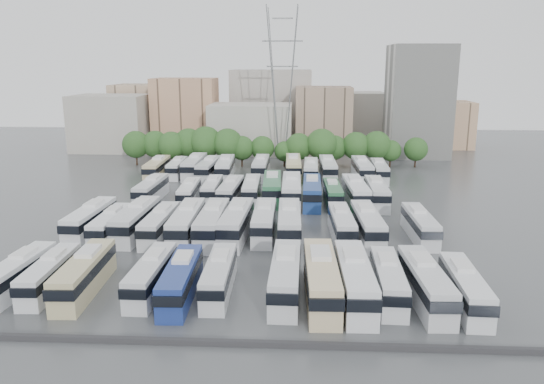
# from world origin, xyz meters

# --- Properties ---
(ground) EXTENTS (220.00, 220.00, 0.00)m
(ground) POSITION_xyz_m (0.00, 0.00, 0.00)
(ground) COLOR #424447
(ground) RESTS_ON ground
(parapet) EXTENTS (56.00, 0.50, 0.50)m
(parapet) POSITION_xyz_m (0.00, -33.00, 0.25)
(parapet) COLOR #2D2D30
(parapet) RESTS_ON ground
(tree_line) EXTENTS (66.02, 8.12, 8.64)m
(tree_line) POSITION_xyz_m (-2.15, 42.06, 4.59)
(tree_line) COLOR black
(tree_line) RESTS_ON ground
(city_buildings) EXTENTS (102.00, 35.00, 20.00)m
(city_buildings) POSITION_xyz_m (-7.46, 71.86, 7.87)
(city_buildings) COLOR #9E998E
(city_buildings) RESTS_ON ground
(apartment_tower) EXTENTS (14.00, 14.00, 26.00)m
(apartment_tower) POSITION_xyz_m (34.00, 58.00, 13.00)
(apartment_tower) COLOR silver
(apartment_tower) RESTS_ON ground
(electricity_pylon) EXTENTS (9.00, 6.91, 33.83)m
(electricity_pylon) POSITION_xyz_m (2.00, 50.00, 18.66)
(electricity_pylon) COLOR slate
(electricity_pylon) RESTS_ON ground
(bus_r0_s0) EXTENTS (3.03, 11.43, 3.55)m
(bus_r0_s0) POSITION_xyz_m (-21.50, -23.37, 1.74)
(bus_r0_s0) COLOR silver
(bus_r0_s0) RESTS_ON ground
(bus_r0_s1) EXTENTS (2.77, 10.97, 3.42)m
(bus_r0_s1) POSITION_xyz_m (-18.37, -23.20, 1.68)
(bus_r0_s1) COLOR silver
(bus_r0_s1) RESTS_ON ground
(bus_r0_s2) EXTENTS (3.21, 12.42, 3.86)m
(bus_r0_s2) POSITION_xyz_m (-14.76, -23.46, 1.90)
(bus_r0_s2) COLOR tan
(bus_r0_s2) RESTS_ON ground
(bus_r0_s4) EXTENTS (2.64, 11.40, 3.56)m
(bus_r0_s4) POSITION_xyz_m (-8.27, -22.98, 1.75)
(bus_r0_s4) COLOR silver
(bus_r0_s4) RESTS_ON ground
(bus_r0_s5) EXTENTS (2.95, 11.91, 3.71)m
(bus_r0_s5) POSITION_xyz_m (-5.08, -24.16, 1.82)
(bus_r0_s5) COLOR navy
(bus_r0_s5) RESTS_ON ground
(bus_r0_s6) EXTENTS (2.69, 11.34, 3.54)m
(bus_r0_s6) POSITION_xyz_m (-1.59, -22.89, 1.74)
(bus_r0_s6) COLOR silver
(bus_r0_s6) RESTS_ON ground
(bus_r0_s8) EXTENTS (2.96, 12.69, 3.97)m
(bus_r0_s8) POSITION_xyz_m (4.90, -23.15, 1.95)
(bus_r0_s8) COLOR silver
(bus_r0_s8) RESTS_ON ground
(bus_r0_s9) EXTENTS (3.34, 13.65, 4.26)m
(bus_r0_s9) POSITION_xyz_m (8.31, -23.89, 2.09)
(bus_r0_s9) COLOR beige
(bus_r0_s9) RESTS_ON ground
(bus_r0_s10) EXTENTS (3.14, 13.38, 4.18)m
(bus_r0_s10) POSITION_xyz_m (11.45, -23.94, 2.05)
(bus_r0_s10) COLOR silver
(bus_r0_s10) RESTS_ON ground
(bus_r0_s11) EXTENTS (2.87, 11.52, 3.59)m
(bus_r0_s11) POSITION_xyz_m (14.71, -23.22, 1.76)
(bus_r0_s11) COLOR silver
(bus_r0_s11) RESTS_ON ground
(bus_r0_s12) EXTENTS (3.21, 12.56, 3.91)m
(bus_r0_s12) POSITION_xyz_m (18.01, -24.03, 1.92)
(bus_r0_s12) COLOR silver
(bus_r0_s12) RESTS_ON ground
(bus_r0_s13) EXTENTS (2.90, 11.54, 3.59)m
(bus_r0_s13) POSITION_xyz_m (21.48, -24.61, 1.76)
(bus_r0_s13) COLOR silver
(bus_r0_s13) RESTS_ON ground
(bus_r1_s0) EXTENTS (3.07, 12.55, 3.92)m
(bus_r1_s0) POSITION_xyz_m (-21.28, -5.43, 1.92)
(bus_r1_s0) COLOR white
(bus_r1_s0) RESTS_ON ground
(bus_r1_s1) EXTENTS (2.50, 11.26, 3.53)m
(bus_r1_s1) POSITION_xyz_m (-18.05, -6.89, 1.73)
(bus_r1_s1) COLOR silver
(bus_r1_s1) RESTS_ON ground
(bus_r1_s2) EXTENTS (3.25, 13.17, 4.11)m
(bus_r1_s2) POSITION_xyz_m (-15.04, -5.73, 2.02)
(bus_r1_s2) COLOR silver
(bus_r1_s2) RESTS_ON ground
(bus_r1_s3) EXTENTS (2.82, 11.92, 3.73)m
(bus_r1_s3) POSITION_xyz_m (-11.65, -6.78, 1.83)
(bus_r1_s3) COLOR silver
(bus_r1_s3) RESTS_ON ground
(bus_r1_s4) EXTENTS (3.17, 13.33, 4.16)m
(bus_r1_s4) POSITION_xyz_m (-8.20, -6.73, 2.04)
(bus_r1_s4) COLOR silver
(bus_r1_s4) RESTS_ON ground
(bus_r1_s5) EXTENTS (2.92, 13.27, 4.16)m
(bus_r1_s5) POSITION_xyz_m (-4.92, -6.62, 2.04)
(bus_r1_s5) COLOR silver
(bus_r1_s5) RESTS_ON ground
(bus_r1_s6) EXTENTS (3.44, 13.44, 4.18)m
(bus_r1_s6) POSITION_xyz_m (-1.88, -6.33, 2.05)
(bus_r1_s6) COLOR silver
(bus_r1_s6) RESTS_ON ground
(bus_r1_s7) EXTENTS (2.82, 12.52, 3.92)m
(bus_r1_s7) POSITION_xyz_m (1.61, -5.00, 1.93)
(bus_r1_s7) COLOR silver
(bus_r1_s7) RESTS_ON ground
(bus_r1_s8) EXTENTS (3.14, 13.12, 4.10)m
(bus_r1_s8) POSITION_xyz_m (4.90, -5.82, 2.01)
(bus_r1_s8) COLOR silver
(bus_r1_s8) RESTS_ON ground
(bus_r1_s10) EXTENTS (3.06, 11.87, 3.70)m
(bus_r1_s10) POSITION_xyz_m (11.60, -5.59, 1.81)
(bus_r1_s10) COLOR silver
(bus_r1_s10) RESTS_ON ground
(bus_r1_s11) EXTENTS (3.34, 12.91, 4.02)m
(bus_r1_s11) POSITION_xyz_m (14.82, -5.95, 1.97)
(bus_r1_s11) COLOR silver
(bus_r1_s11) RESTS_ON ground
(bus_r1_s13) EXTENTS (2.81, 11.78, 3.68)m
(bus_r1_s13) POSITION_xyz_m (21.56, -5.20, 1.81)
(bus_r1_s13) COLOR silver
(bus_r1_s13) RESTS_ON ground
(bus_r2_s1) EXTENTS (3.01, 12.16, 3.79)m
(bus_r2_s1) POSITION_xyz_m (-17.93, 11.77, 1.86)
(bus_r2_s1) COLOR silver
(bus_r2_s1) RESTS_ON ground
(bus_r2_s3) EXTENTS (2.88, 11.04, 3.43)m
(bus_r2_s3) POSITION_xyz_m (-11.56, 10.90, 1.68)
(bus_r2_s3) COLOR white
(bus_r2_s3) RESTS_ON ground
(bus_r2_s4) EXTENTS (2.67, 11.02, 3.44)m
(bus_r2_s4) POSITION_xyz_m (-8.18, 13.19, 1.69)
(bus_r2_s4) COLOR silver
(bus_r2_s4) RESTS_ON ground
(bus_r2_s5) EXTENTS (3.17, 12.20, 3.79)m
(bus_r2_s5) POSITION_xyz_m (-4.86, 11.14, 1.86)
(bus_r2_s5) COLOR silver
(bus_r2_s5) RESTS_ON ground
(bus_r2_s6) EXTENTS (2.84, 11.70, 3.65)m
(bus_r2_s6) POSITION_xyz_m (-1.67, 12.94, 1.79)
(bus_r2_s6) COLOR silver
(bus_r2_s6) RESTS_ON ground
(bus_r2_s7) EXTENTS (3.42, 13.40, 4.17)m
(bus_r2_s7) POSITION_xyz_m (1.70, 13.22, 2.05)
(bus_r2_s7) COLOR #2F6F47
(bus_r2_s7) RESTS_ON ground
(bus_r2_s8) EXTENTS (3.13, 13.67, 4.28)m
(bus_r2_s8) POSITION_xyz_m (4.88, 11.68, 2.10)
(bus_r2_s8) COLOR silver
(bus_r2_s8) RESTS_ON ground
(bus_r2_s9) EXTENTS (3.06, 13.11, 4.10)m
(bus_r2_s9) POSITION_xyz_m (8.14, 11.20, 2.01)
(bus_r2_s9) COLOR navy
(bus_r2_s9) RESTS_ON ground
(bus_r2_s10) EXTENTS (2.81, 11.26, 3.51)m
(bus_r2_s10) POSITION_xyz_m (11.44, 11.29, 1.72)
(bus_r2_s10) COLOR #2D6B42
(bus_r2_s10) RESTS_ON ground
(bus_r2_s11) EXTENTS (3.58, 13.44, 4.18)m
(bus_r2_s11) POSITION_xyz_m (15.02, 10.89, 2.05)
(bus_r2_s11) COLOR white
(bus_r2_s11) RESTS_ON ground
(bus_r2_s12) EXTENTS (2.86, 12.61, 3.95)m
(bus_r2_s12) POSITION_xyz_m (18.34, 11.23, 1.94)
(bus_r2_s12) COLOR silver
(bus_r2_s12) RESTS_ON ground
(bus_r3_s0) EXTENTS (3.01, 12.61, 3.94)m
(bus_r3_s0) POSITION_xyz_m (-21.64, 29.28, 1.93)
(bus_r3_s0) COLOR beige
(bus_r3_s0) RESTS_ON ground
(bus_r3_s1) EXTENTS (2.73, 11.18, 3.49)m
(bus_r3_s1) POSITION_xyz_m (-18.14, 31.10, 1.71)
(bus_r3_s1) COLOR white
(bus_r3_s1) RESTS_ON ground
(bus_r3_s2) EXTENTS (2.98, 13.30, 4.17)m
(bus_r3_s2) POSITION_xyz_m (-14.65, 31.14, 2.05)
(bus_r3_s2) COLOR silver
(bus_r3_s2) RESTS_ON ground
(bus_r3_s3) EXTENTS (3.39, 12.70, 3.94)m
(bus_r3_s3) POSITION_xyz_m (-11.50, 29.43, 1.94)
(bus_r3_s3) COLOR silver
(bus_r3_s3) RESTS_ON ground
(bus_r3_s4) EXTENTS (3.48, 13.23, 4.11)m
(bus_r3_s4) POSITION_xyz_m (-8.32, 29.74, 2.02)
(bus_r3_s4) COLOR silver
(bus_r3_s4) RESTS_ON ground
(bus_r3_s6) EXTENTS (2.78, 12.70, 3.98)m
(bus_r3_s6) POSITION_xyz_m (-1.49, 31.22, 1.96)
(bus_r3_s6) COLOR silver
(bus_r3_s6) RESTS_ON ground
(bus_r3_s8) EXTENTS (3.26, 13.44, 4.20)m
(bus_r3_s8) POSITION_xyz_m (4.90, 31.03, 2.06)
(bus_r3_s8) COLOR beige
(bus_r3_s8) RESTS_ON ground
(bus_r3_s9) EXTENTS (2.95, 12.22, 3.82)m
(bus_r3_s9) POSITION_xyz_m (8.29, 29.04, 1.87)
(bus_r3_s9) COLOR silver
(bus_r3_s9) RESTS_ON ground
(bus_r3_s10) EXTENTS (3.17, 12.98, 4.05)m
(bus_r3_s10) POSITION_xyz_m (11.60, 30.65, 1.99)
(bus_r3_s10) COLOR silver
(bus_r3_s10) RESTS_ON ground
(bus_r3_s12) EXTENTS (3.19, 13.02, 4.06)m
(bus_r3_s12) POSITION_xyz_m (18.15, 29.92, 1.99)
(bus_r3_s12) COLOR silver
(bus_r3_s12) RESTS_ON ground
(bus_r3_s13) EXTENTS (2.95, 11.94, 3.72)m
(bus_r3_s13) POSITION_xyz_m (21.40, 29.63, 1.83)
(bus_r3_s13) COLOR silver
(bus_r3_s13) RESTS_ON ground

